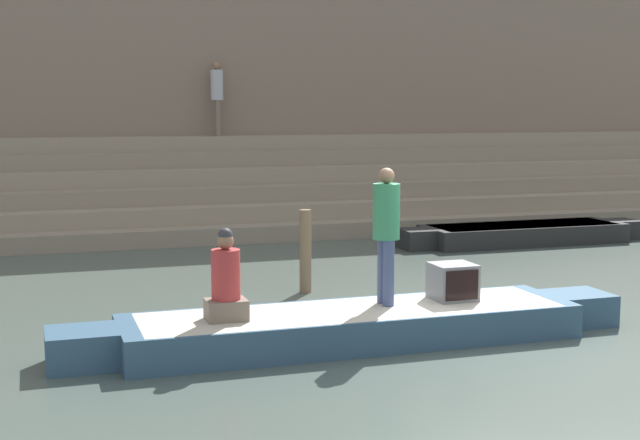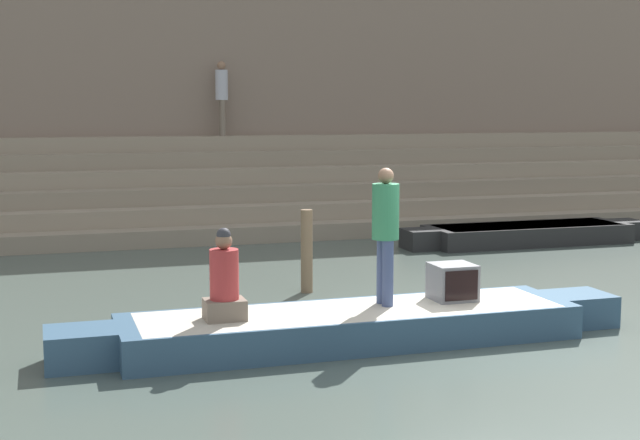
# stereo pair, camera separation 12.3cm
# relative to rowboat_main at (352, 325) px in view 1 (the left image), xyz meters

# --- Properties ---
(ground_plane) EXTENTS (120.00, 120.00, 0.00)m
(ground_plane) POSITION_rel_rowboat_main_xyz_m (1.60, 0.36, -0.21)
(ground_plane) COLOR #47544C
(ghat_steps) EXTENTS (36.00, 3.73, 2.05)m
(ghat_steps) POSITION_rel_rowboat_main_xyz_m (1.60, 10.03, 0.53)
(ghat_steps) COLOR gray
(ghat_steps) RESTS_ON ground
(back_wall) EXTENTS (34.20, 1.28, 7.28)m
(back_wall) POSITION_rel_rowboat_main_xyz_m (1.60, 11.97, 3.40)
(back_wall) COLOR #7F6B5B
(back_wall) RESTS_ON ground
(rowboat_main) EXTENTS (6.81, 1.42, 0.39)m
(rowboat_main) POSITION_rel_rowboat_main_xyz_m (0.00, 0.00, 0.00)
(rowboat_main) COLOR #33516B
(rowboat_main) RESTS_ON ground
(person_standing) EXTENTS (0.32, 0.32, 1.62)m
(person_standing) POSITION_rel_rowboat_main_xyz_m (0.47, 0.14, 1.12)
(person_standing) COLOR #3D4C75
(person_standing) RESTS_ON rowboat_main
(person_rowing) EXTENTS (0.45, 0.35, 1.02)m
(person_rowing) POSITION_rel_rowboat_main_xyz_m (-1.49, -0.03, 0.59)
(person_rowing) COLOR #756656
(person_rowing) RESTS_ON rowboat_main
(tv_set) EXTENTS (0.50, 0.49, 0.44)m
(tv_set) POSITION_rel_rowboat_main_xyz_m (1.35, 0.14, 0.40)
(tv_set) COLOR slate
(tv_set) RESTS_ON rowboat_main
(moored_boat_shore) EXTENTS (5.28, 1.28, 0.38)m
(moored_boat_shore) POSITION_rel_rowboat_main_xyz_m (5.90, 6.07, -0.00)
(moored_boat_shore) COLOR black
(moored_boat_shore) RESTS_ON ground
(mooring_post) EXTENTS (0.17, 0.17, 1.23)m
(mooring_post) POSITION_rel_rowboat_main_xyz_m (0.33, 2.88, 0.40)
(mooring_post) COLOR brown
(mooring_post) RESTS_ON ground
(person_on_steps) EXTENTS (0.29, 0.29, 1.72)m
(person_on_steps) POSITION_rel_rowboat_main_xyz_m (0.73, 11.07, 2.84)
(person_on_steps) COLOR #756656
(person_on_steps) RESTS_ON ghat_steps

